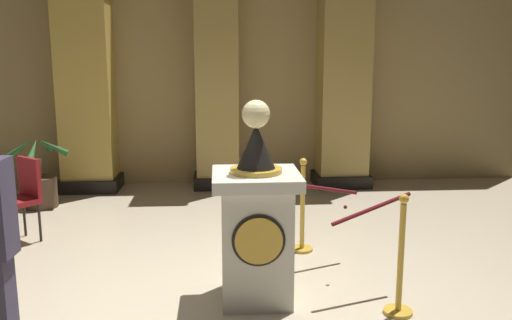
% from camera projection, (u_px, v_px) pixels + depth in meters
% --- Properties ---
extents(ground_plane, '(10.41, 10.41, 0.00)m').
position_uv_depth(ground_plane, '(219.00, 292.00, 4.80)').
color(ground_plane, beige).
extents(back_wall, '(10.41, 0.16, 3.46)m').
position_uv_depth(back_wall, '(217.00, 79.00, 8.81)').
color(back_wall, tan).
rests_on(back_wall, ground_plane).
extents(pedestal_clock, '(0.73, 0.73, 1.74)m').
position_uv_depth(pedestal_clock, '(256.00, 223.00, 4.55)').
color(pedestal_clock, beige).
rests_on(pedestal_clock, ground_plane).
extents(stanchion_near, '(0.24, 0.24, 1.02)m').
position_uv_depth(stanchion_near, '(400.00, 273.00, 4.35)').
color(stanchion_near, gold).
rests_on(stanchion_near, ground_plane).
extents(stanchion_far, '(0.24, 0.24, 1.03)m').
position_uv_depth(stanchion_far, '(302.00, 219.00, 5.78)').
color(stanchion_far, gold).
rests_on(stanchion_far, ground_plane).
extents(velvet_rope, '(1.06, 1.07, 0.22)m').
position_uv_depth(velvet_rope, '(346.00, 198.00, 4.98)').
color(velvet_rope, '#591419').
extents(column_left, '(0.95, 0.95, 3.32)m').
position_uv_depth(column_left, '(87.00, 85.00, 8.35)').
color(column_left, black).
rests_on(column_left, ground_plane).
extents(column_right, '(0.93, 0.93, 3.32)m').
position_uv_depth(column_right, '(342.00, 84.00, 8.64)').
color(column_right, black).
rests_on(column_right, ground_plane).
extents(column_centre_rear, '(0.80, 0.80, 3.32)m').
position_uv_depth(column_centre_rear, '(217.00, 85.00, 8.49)').
color(column_centre_rear, black).
rests_on(column_centre_rear, ground_plane).
extents(potted_palm_left, '(0.83, 0.83, 1.02)m').
position_uv_depth(potted_palm_left, '(41.00, 185.00, 7.48)').
color(potted_palm_left, '#4C3828').
rests_on(potted_palm_left, ground_plane).
extents(cafe_chair_red, '(0.56, 0.56, 0.96)m').
position_uv_depth(cafe_chair_red, '(23.00, 192.00, 6.06)').
color(cafe_chair_red, black).
rests_on(cafe_chair_red, ground_plane).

